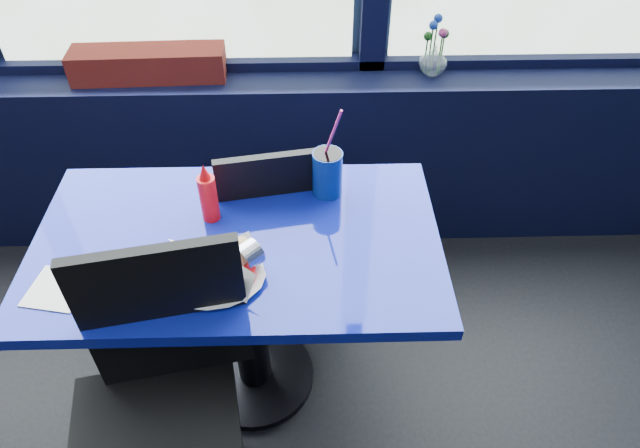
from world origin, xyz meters
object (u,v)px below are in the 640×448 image
(chair_near_front, at_px, (162,393))
(ketchup_bottle, at_px, (208,195))
(food_basket, at_px, (213,271))
(soda_cup, at_px, (327,172))
(chair_near_back, at_px, (287,222))
(flower_vase, at_px, (434,57))
(near_table, at_px, (243,279))
(planter_box, at_px, (148,64))

(chair_near_front, bearing_deg, ketchup_bottle, 67.55)
(food_basket, height_order, soda_cup, soda_cup)
(chair_near_front, xyz_separation_m, soda_cup, (0.46, 0.60, 0.26))
(ketchup_bottle, bearing_deg, chair_near_back, 46.43)
(ketchup_bottle, bearing_deg, flower_vase, 44.55)
(near_table, bearing_deg, soda_cup, 37.11)
(near_table, bearing_deg, chair_near_front, -115.29)
(chair_near_back, height_order, ketchup_bottle, ketchup_bottle)
(food_basket, bearing_deg, soda_cup, 28.58)
(food_basket, bearing_deg, chair_near_front, -140.69)
(near_table, height_order, flower_vase, flower_vase)
(flower_vase, relative_size, soda_cup, 0.74)
(near_table, relative_size, flower_vase, 5.07)
(ketchup_bottle, xyz_separation_m, soda_cup, (0.36, 0.11, -0.01))
(flower_vase, height_order, food_basket, flower_vase)
(chair_near_front, height_order, chair_near_back, chair_near_front)
(chair_near_back, relative_size, soda_cup, 2.80)
(food_basket, distance_m, ketchup_bottle, 0.26)
(food_basket, xyz_separation_m, ketchup_bottle, (-0.04, 0.25, 0.05))
(chair_near_back, xyz_separation_m, food_basket, (-0.18, -0.48, 0.27))
(soda_cup, bearing_deg, food_basket, -131.27)
(chair_near_front, xyz_separation_m, food_basket, (0.14, 0.24, 0.22))
(chair_near_front, relative_size, planter_box, 1.64)
(chair_near_back, bearing_deg, soda_cup, 130.95)
(chair_near_front, xyz_separation_m, chair_near_back, (0.32, 0.72, -0.05))
(chair_near_front, bearing_deg, soda_cup, 42.03)
(planter_box, bearing_deg, flower_vase, -1.59)
(near_table, relative_size, soda_cup, 3.75)
(ketchup_bottle, bearing_deg, near_table, -48.41)
(planter_box, distance_m, food_basket, 1.10)
(chair_near_back, bearing_deg, planter_box, -55.52)
(planter_box, height_order, flower_vase, flower_vase)
(chair_near_back, distance_m, soda_cup, 0.36)
(food_basket, xyz_separation_m, soda_cup, (0.32, 0.37, 0.05))
(chair_near_back, height_order, food_basket, chair_near_back)
(planter_box, distance_m, soda_cup, 0.96)
(flower_vase, xyz_separation_m, ketchup_bottle, (-0.80, -0.79, -0.03))
(planter_box, xyz_separation_m, soda_cup, (0.68, -0.67, -0.03))
(near_table, relative_size, planter_box, 2.01)
(chair_near_front, bearing_deg, chair_near_back, 55.38)
(food_basket, bearing_deg, planter_box, 88.92)
(planter_box, bearing_deg, chair_near_back, -47.72)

